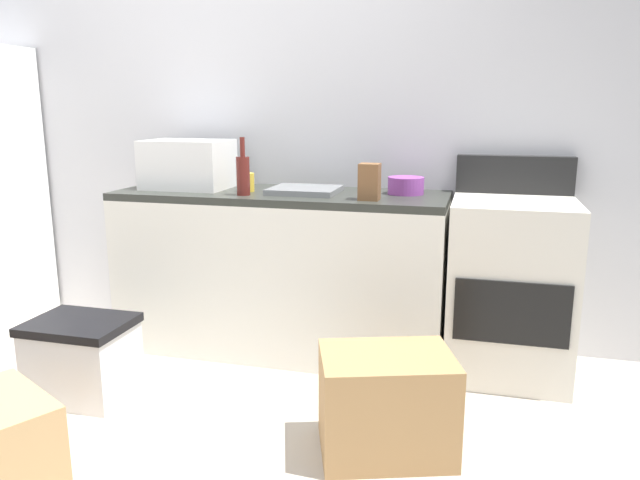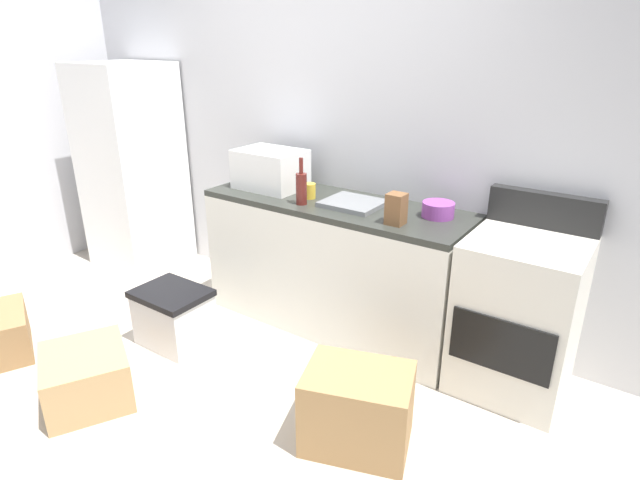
# 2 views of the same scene
# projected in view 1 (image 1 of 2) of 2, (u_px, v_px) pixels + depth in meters

# --- Properties ---
(ground_plane) EXTENTS (6.00, 6.00, 0.00)m
(ground_plane) POSITION_uv_depth(u_px,v_px,m) (117.00, 452.00, 2.42)
(ground_plane) COLOR #B2A899
(wall_back) EXTENTS (5.00, 0.10, 2.60)m
(wall_back) POSITION_uv_depth(u_px,v_px,m) (251.00, 116.00, 3.60)
(wall_back) COLOR silver
(wall_back) RESTS_ON ground_plane
(kitchen_counter) EXTENTS (1.80, 0.60, 0.90)m
(kitchen_counter) POSITION_uv_depth(u_px,v_px,m) (282.00, 272.00, 3.38)
(kitchen_counter) COLOR silver
(kitchen_counter) RESTS_ON ground_plane
(stove_oven) EXTENTS (0.60, 0.61, 1.10)m
(stove_oven) POSITION_uv_depth(u_px,v_px,m) (509.00, 285.00, 3.07)
(stove_oven) COLOR silver
(stove_oven) RESTS_ON ground_plane
(microwave) EXTENTS (0.46, 0.34, 0.27)m
(microwave) POSITION_uv_depth(u_px,v_px,m) (188.00, 164.00, 3.40)
(microwave) COLOR white
(microwave) RESTS_ON kitchen_counter
(sink_basin) EXTENTS (0.36, 0.32, 0.03)m
(sink_basin) POSITION_uv_depth(u_px,v_px,m) (305.00, 190.00, 3.24)
(sink_basin) COLOR slate
(sink_basin) RESTS_ON kitchen_counter
(wine_bottle) EXTENTS (0.07, 0.07, 0.30)m
(wine_bottle) POSITION_uv_depth(u_px,v_px,m) (243.00, 174.00, 3.13)
(wine_bottle) COLOR #591E19
(wine_bottle) RESTS_ON kitchen_counter
(coffee_mug) EXTENTS (0.08, 0.08, 0.10)m
(coffee_mug) POSITION_uv_depth(u_px,v_px,m) (247.00, 182.00, 3.28)
(coffee_mug) COLOR gold
(coffee_mug) RESTS_ON kitchen_counter
(knife_block) EXTENTS (0.10, 0.10, 0.18)m
(knife_block) POSITION_uv_depth(u_px,v_px,m) (369.00, 182.00, 2.98)
(knife_block) COLOR brown
(knife_block) RESTS_ON kitchen_counter
(mixing_bowl) EXTENTS (0.19, 0.19, 0.09)m
(mixing_bowl) POSITION_uv_depth(u_px,v_px,m) (406.00, 185.00, 3.19)
(mixing_bowl) COLOR purple
(mixing_bowl) RESTS_ON kitchen_counter
(cardboard_box_small) EXTENTS (0.61, 0.52, 0.41)m
(cardboard_box_small) POSITION_uv_depth(u_px,v_px,m) (386.00, 403.00, 2.39)
(cardboard_box_small) COLOR #A37A4C
(cardboard_box_small) RESTS_ON ground_plane
(storage_bin) EXTENTS (0.46, 0.36, 0.38)m
(storage_bin) POSITION_uv_depth(u_px,v_px,m) (82.00, 358.00, 2.85)
(storage_bin) COLOR silver
(storage_bin) RESTS_ON ground_plane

